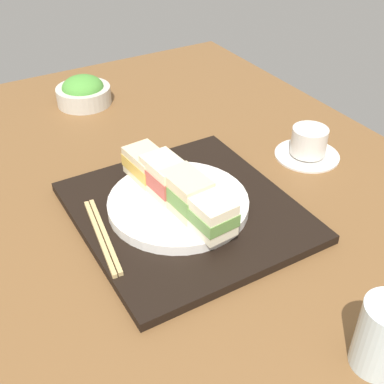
% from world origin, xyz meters
% --- Properties ---
extents(ground_plane, '(1.40, 1.00, 0.03)m').
position_xyz_m(ground_plane, '(0.00, 0.00, -0.01)').
color(ground_plane, brown).
extents(serving_tray, '(0.36, 0.34, 0.02)m').
position_xyz_m(serving_tray, '(0.00, 0.01, 0.01)').
color(serving_tray, black).
rests_on(serving_tray, ground_plane).
extents(sandwich_plate, '(0.23, 0.23, 0.02)m').
position_xyz_m(sandwich_plate, '(-0.01, -0.00, 0.02)').
color(sandwich_plate, white).
rests_on(sandwich_plate, serving_tray).
extents(sandwich_nearmost, '(0.09, 0.06, 0.05)m').
position_xyz_m(sandwich_nearmost, '(-0.09, -0.01, 0.06)').
color(sandwich_nearmost, beige).
rests_on(sandwich_nearmost, sandwich_plate).
extents(sandwich_inner_near, '(0.09, 0.06, 0.06)m').
position_xyz_m(sandwich_inner_near, '(-0.03, -0.01, 0.06)').
color(sandwich_inner_near, beige).
rests_on(sandwich_inner_near, sandwich_plate).
extents(sandwich_inner_far, '(0.09, 0.06, 0.06)m').
position_xyz_m(sandwich_inner_far, '(0.02, -0.00, 0.06)').
color(sandwich_inner_far, beige).
rests_on(sandwich_inner_far, sandwich_plate).
extents(sandwich_farmost, '(0.08, 0.06, 0.05)m').
position_xyz_m(sandwich_farmost, '(0.08, 0.01, 0.06)').
color(sandwich_farmost, '#EFE5C1').
rests_on(sandwich_farmost, sandwich_plate).
extents(salad_bowl, '(0.13, 0.13, 0.07)m').
position_xyz_m(salad_bowl, '(-0.49, 0.01, 0.03)').
color(salad_bowl, beige).
rests_on(salad_bowl, ground_plane).
extents(chopsticks_pair, '(0.18, 0.04, 0.01)m').
position_xyz_m(chopsticks_pair, '(-0.00, -0.14, 0.02)').
color(chopsticks_pair, tan).
rests_on(chopsticks_pair, serving_tray).
extents(coffee_cup, '(0.13, 0.13, 0.06)m').
position_xyz_m(coffee_cup, '(-0.04, 0.31, 0.03)').
color(coffee_cup, silver).
rests_on(coffee_cup, ground_plane).
extents(drinking_glass, '(0.06, 0.06, 0.10)m').
position_xyz_m(drinking_glass, '(0.36, 0.07, 0.05)').
color(drinking_glass, silver).
rests_on(drinking_glass, ground_plane).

